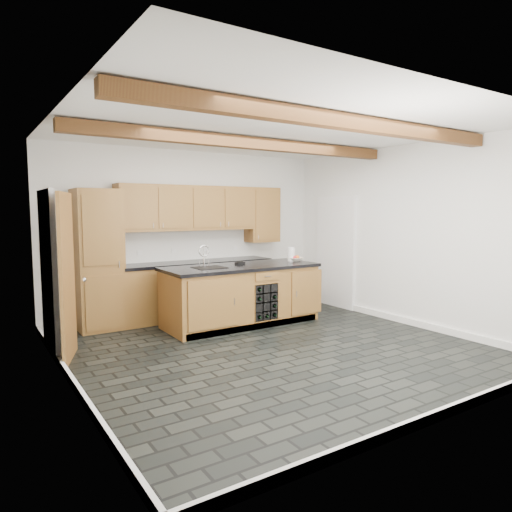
# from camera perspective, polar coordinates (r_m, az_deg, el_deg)

# --- Properties ---
(ground) EXTENTS (5.00, 5.00, 0.00)m
(ground) POSITION_cam_1_polar(r_m,az_deg,el_deg) (6.09, 2.11, -11.33)
(ground) COLOR black
(ground) RESTS_ON ground
(room_shell) EXTENTS (5.01, 5.00, 5.00)m
(room_shell) POSITION_cam_1_polar(r_m,az_deg,el_deg) (6.23, -1.29, 3.32)
(room_shell) COLOR white
(room_shell) RESTS_ON ground
(back_cabinetry) EXTENTS (3.65, 0.62, 2.20)m
(back_cabinetry) POSITION_cam_1_polar(r_m,az_deg,el_deg) (7.65, -9.87, -0.41)
(back_cabinetry) COLOR olive
(back_cabinetry) RESTS_ON ground
(island) EXTENTS (2.48, 0.96, 0.93)m
(island) POSITION_cam_1_polar(r_m,az_deg,el_deg) (7.19, -1.77, -4.87)
(island) COLOR olive
(island) RESTS_ON ground
(faucet) EXTENTS (0.45, 0.40, 0.34)m
(faucet) POSITION_cam_1_polar(r_m,az_deg,el_deg) (6.89, -5.96, -1.16)
(faucet) COLOR black
(faucet) RESTS_ON island
(kitchen_scale) EXTENTS (0.17, 0.12, 0.05)m
(kitchen_scale) POSITION_cam_1_polar(r_m,az_deg,el_deg) (7.29, -2.02, -0.84)
(kitchen_scale) COLOR black
(kitchen_scale) RESTS_ON island
(fruit_bowl) EXTENTS (0.26, 0.26, 0.06)m
(fruit_bowl) POSITION_cam_1_polar(r_m,az_deg,el_deg) (7.75, 4.91, -0.41)
(fruit_bowl) COLOR white
(fruit_bowl) RESTS_ON island
(fruit_cluster) EXTENTS (0.16, 0.17, 0.07)m
(fruit_cluster) POSITION_cam_1_polar(r_m,az_deg,el_deg) (7.74, 4.91, -0.17)
(fruit_cluster) COLOR #CA481A
(fruit_cluster) RESTS_ON fruit_bowl
(paper_towel) EXTENTS (0.12, 0.12, 0.24)m
(paper_towel) POSITION_cam_1_polar(r_m,az_deg,el_deg) (7.72, 4.43, 0.23)
(paper_towel) COLOR white
(paper_towel) RESTS_ON island
(mug) EXTENTS (0.13, 0.13, 0.10)m
(mug) POSITION_cam_1_polar(r_m,az_deg,el_deg) (7.36, -16.56, -0.81)
(mug) COLOR white
(mug) RESTS_ON back_cabinetry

